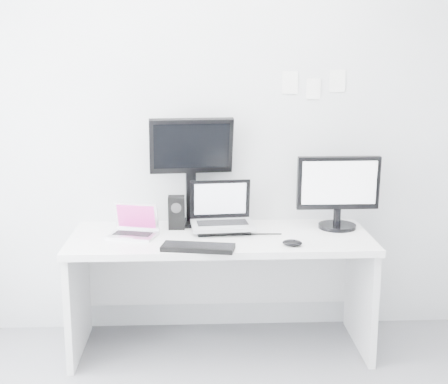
{
  "coord_description": "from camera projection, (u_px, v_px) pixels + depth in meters",
  "views": [
    {
      "loc": [
        -0.14,
        -2.35,
        1.78
      ],
      "look_at": [
        0.02,
        1.23,
        1.0
      ],
      "focal_mm": 49.99,
      "sensor_mm": 36.0,
      "label": 1
    }
  ],
  "objects": [
    {
      "name": "mouse",
      "position": [
        292.0,
        243.0,
        3.52
      ],
      "size": [
        0.13,
        0.1,
        0.04
      ],
      "primitive_type": "ellipsoid",
      "rotation": [
        0.0,
        0.0,
        -0.28
      ],
      "color": "black",
      "rests_on": "desk"
    },
    {
      "name": "speaker",
      "position": [
        177.0,
        212.0,
        3.87
      ],
      "size": [
        0.13,
        0.13,
        0.2
      ],
      "primitive_type": "cube",
      "rotation": [
        0.0,
        0.0,
        0.33
      ],
      "color": "black",
      "rests_on": "desk"
    },
    {
      "name": "desk",
      "position": [
        221.0,
        292.0,
        3.82
      ],
      "size": [
        1.8,
        0.7,
        0.73
      ],
      "primitive_type": "cube",
      "color": "white",
      "rests_on": "ground"
    },
    {
      "name": "rear_monitor",
      "position": [
        191.0,
        170.0,
        3.91
      ],
      "size": [
        0.53,
        0.24,
        0.7
      ],
      "primitive_type": "cube",
      "rotation": [
        0.0,
        0.0,
        0.1
      ],
      "color": "black",
      "rests_on": "desk"
    },
    {
      "name": "macbook",
      "position": [
        132.0,
        220.0,
        3.68
      ],
      "size": [
        0.32,
        0.27,
        0.2
      ],
      "primitive_type": "cube",
      "rotation": [
        0.0,
        0.0,
        -0.26
      ],
      "color": "silver",
      "rests_on": "desk"
    },
    {
      "name": "wall_note_2",
      "position": [
        337.0,
        81.0,
        3.92
      ],
      "size": [
        0.1,
        0.0,
        0.14
      ],
      "primitive_type": "cube",
      "color": "white",
      "rests_on": "back_wall"
    },
    {
      "name": "wall_note_1",
      "position": [
        313.0,
        89.0,
        3.92
      ],
      "size": [
        0.09,
        0.0,
        0.13
      ],
      "primitive_type": "cube",
      "color": "white",
      "rests_on": "back_wall"
    },
    {
      "name": "keyboard",
      "position": [
        198.0,
        247.0,
        3.46
      ],
      "size": [
        0.42,
        0.21,
        0.03
      ],
      "primitive_type": "cube",
      "rotation": [
        0.0,
        0.0,
        -0.19
      ],
      "color": "black",
      "rests_on": "desk"
    },
    {
      "name": "samsung_monitor",
      "position": [
        338.0,
        191.0,
        3.85
      ],
      "size": [
        0.51,
        0.24,
        0.47
      ],
      "primitive_type": "cube",
      "rotation": [
        0.0,
        0.0,
        0.01
      ],
      "color": "black",
      "rests_on": "desk"
    },
    {
      "name": "dell_laptop",
      "position": [
        223.0,
        207.0,
        3.78
      ],
      "size": [
        0.4,
        0.32,
        0.31
      ],
      "primitive_type": "cube",
      "rotation": [
        0.0,
        0.0,
        0.09
      ],
      "color": "#A5A8AC",
      "rests_on": "desk"
    },
    {
      "name": "wall_note_0",
      "position": [
        290.0,
        83.0,
        3.91
      ],
      "size": [
        0.1,
        0.0,
        0.14
      ],
      "primitive_type": "cube",
      "color": "white",
      "rests_on": "back_wall"
    },
    {
      "name": "back_wall",
      "position": [
        218.0,
        126.0,
        3.95
      ],
      "size": [
        3.6,
        0.0,
        3.6
      ],
      "primitive_type": "plane",
      "rotation": [
        1.57,
        0.0,
        0.0
      ],
      "color": "silver",
      "rests_on": "ground"
    }
  ]
}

